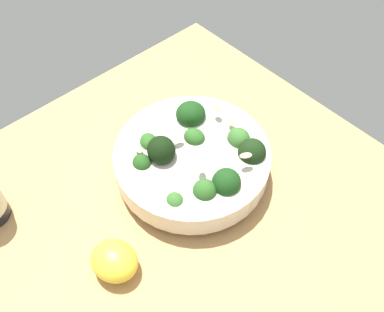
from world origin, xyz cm
name	(u,v)px	position (x,y,z in cm)	size (l,w,h in cm)	color
ground_plane	(184,210)	(0.00, 0.00, -1.52)	(63.03, 63.03, 3.03)	tan
bowl_of_broccoli	(193,158)	(3.40, -5.04, 3.48)	(22.92, 22.92, 9.24)	silver
lemon_wedge	(114,261)	(-1.20, 12.83, 2.18)	(6.42, 5.54, 4.36)	yellow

